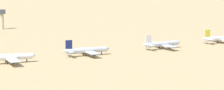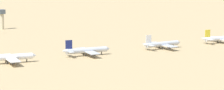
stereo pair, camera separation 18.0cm
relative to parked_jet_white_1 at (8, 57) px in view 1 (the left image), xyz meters
The scene contains 6 objects.
ground 56.96m from the parked_jet_white_1, 15.20° to the right, with size 4000.00×4000.00×0.00m, color tan.
parked_jet_white_1 is the anchor object (origin of this frame).
parked_jet_navy_2 53.55m from the parked_jet_white_1, ahead, with size 33.94×28.73×11.21m.
parked_jet_white_3 113.09m from the parked_jet_white_1, ahead, with size 32.56×27.23×10.79m.
parked_jet_yellow_4 167.43m from the parked_jet_white_1, ahead, with size 33.21×28.01×10.97m.
control_tower 170.21m from the parked_jet_white_1, 71.72° to the left, with size 5.20×5.20×18.16m.
Camera 1 is at (-166.10, -294.52, 62.17)m, focal length 86.34 mm.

